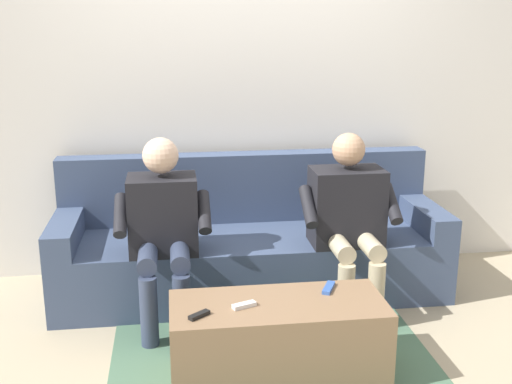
{
  "coord_description": "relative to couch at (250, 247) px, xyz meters",
  "views": [
    {
      "loc": [
        0.5,
        3.77,
        1.75
      ],
      "look_at": [
        0.0,
        0.15,
        0.75
      ],
      "focal_mm": 44.27,
      "sensor_mm": 36.0,
      "label": 1
    }
  ],
  "objects": [
    {
      "name": "floor_rug",
      "position": [
        0.0,
        0.97,
        -0.29
      ],
      "size": [
        1.71,
        1.55,
        0.01
      ],
      "primitive_type": "cube",
      "color": "#4C7056",
      "rests_on": "ground"
    },
    {
      "name": "ground_plane",
      "position": [
        0.0,
        0.74,
        -0.29
      ],
      "size": [
        8.0,
        8.0,
        0.0
      ],
      "primitive_type": "plane",
      "color": "tan"
    },
    {
      "name": "remote_white",
      "position": [
        0.17,
        1.13,
        0.12
      ],
      "size": [
        0.12,
        0.08,
        0.02
      ],
      "primitive_type": "cube",
      "rotation": [
        0.0,
        0.0,
        3.51
      ],
      "color": "white",
      "rests_on": "coffee_table"
    },
    {
      "name": "remote_blue",
      "position": [
        -0.28,
        0.98,
        0.12
      ],
      "size": [
        0.1,
        0.15,
        0.02
      ],
      "primitive_type": "cube",
      "rotation": [
        0.0,
        0.0,
        4.26
      ],
      "color": "#3860B7",
      "rests_on": "coffee_table"
    },
    {
      "name": "couch",
      "position": [
        0.0,
        0.0,
        0.0
      ],
      "size": [
        2.5,
        0.79,
        0.87
      ],
      "color": "#3D4C6B",
      "rests_on": "ground"
    },
    {
      "name": "person_right_seated",
      "position": [
        0.56,
        0.37,
        0.32
      ],
      "size": [
        0.55,
        0.59,
        1.1
      ],
      "color": "black",
      "rests_on": "ground"
    },
    {
      "name": "coffee_table",
      "position": [
        0.0,
        1.1,
        -0.09
      ],
      "size": [
        1.07,
        0.46,
        0.4
      ],
      "color": "#8C6B4C",
      "rests_on": "ground"
    },
    {
      "name": "back_wall",
      "position": [
        0.0,
        -0.45,
        0.96
      ],
      "size": [
        5.66,
        0.06,
        2.51
      ],
      "primitive_type": "cube",
      "color": "silver",
      "rests_on": "ground"
    },
    {
      "name": "person_left_seated",
      "position": [
        -0.56,
        0.36,
        0.32
      ],
      "size": [
        0.59,
        0.56,
        1.1
      ],
      "color": "black",
      "rests_on": "ground"
    },
    {
      "name": "remote_black",
      "position": [
        0.39,
        1.2,
        0.12
      ],
      "size": [
        0.11,
        0.1,
        0.02
      ],
      "primitive_type": "cube",
      "rotation": [
        0.0,
        0.0,
        3.81
      ],
      "color": "black",
      "rests_on": "coffee_table"
    }
  ]
}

